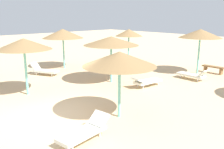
{
  "coord_description": "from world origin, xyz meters",
  "views": [
    {
      "loc": [
        8.25,
        -4.7,
        3.97
      ],
      "look_at": [
        0.0,
        3.0,
        1.2
      ],
      "focal_mm": 39.8,
      "sensor_mm": 36.0,
      "label": 1
    }
  ],
  "objects_px": {
    "lounger_0": "(117,55)",
    "parasol_7": "(24,44)",
    "lounger_5": "(193,75)",
    "bench_1": "(213,68)",
    "lounger_1": "(44,70)",
    "lounger_4": "(146,81)",
    "parasol_4": "(111,41)",
    "parasol_2": "(120,59)",
    "parasol_1": "(63,34)",
    "lounger_2": "(85,131)",
    "parasol_0": "(129,33)",
    "parasol_5": "(200,34)"
  },
  "relations": [
    {
      "from": "parasol_4",
      "to": "lounger_5",
      "type": "distance_m",
      "value": 5.5
    },
    {
      "from": "parasol_2",
      "to": "lounger_4",
      "type": "xyz_separation_m",
      "value": [
        -1.95,
        4.06,
        -2.01
      ]
    },
    {
      "from": "parasol_5",
      "to": "lounger_0",
      "type": "bearing_deg",
      "value": -179.53
    },
    {
      "from": "lounger_0",
      "to": "parasol_7",
      "type": "bearing_deg",
      "value": -68.06
    },
    {
      "from": "bench_1",
      "to": "parasol_7",
      "type": "bearing_deg",
      "value": -110.65
    },
    {
      "from": "parasol_1",
      "to": "lounger_0",
      "type": "xyz_separation_m",
      "value": [
        -0.09,
        5.64,
        -2.25
      ]
    },
    {
      "from": "parasol_2",
      "to": "lounger_1",
      "type": "distance_m",
      "value": 8.65
    },
    {
      "from": "parasol_1",
      "to": "lounger_2",
      "type": "relative_size",
      "value": 1.52
    },
    {
      "from": "parasol_7",
      "to": "lounger_5",
      "type": "bearing_deg",
      "value": 64.27
    },
    {
      "from": "lounger_1",
      "to": "bench_1",
      "type": "height_order",
      "value": "lounger_1"
    },
    {
      "from": "lounger_0",
      "to": "lounger_2",
      "type": "distance_m",
      "value": 14.89
    },
    {
      "from": "parasol_2",
      "to": "parasol_5",
      "type": "bearing_deg",
      "value": 99.93
    },
    {
      "from": "parasol_1",
      "to": "lounger_2",
      "type": "bearing_deg",
      "value": -29.08
    },
    {
      "from": "lounger_4",
      "to": "bench_1",
      "type": "distance_m",
      "value": 5.96
    },
    {
      "from": "parasol_7",
      "to": "lounger_0",
      "type": "distance_m",
      "value": 11.44
    },
    {
      "from": "parasol_7",
      "to": "lounger_1",
      "type": "height_order",
      "value": "parasol_7"
    },
    {
      "from": "parasol_4",
      "to": "parasol_5",
      "type": "height_order",
      "value": "parasol_5"
    },
    {
      "from": "parasol_0",
      "to": "lounger_2",
      "type": "bearing_deg",
      "value": -52.82
    },
    {
      "from": "parasol_7",
      "to": "lounger_4",
      "type": "xyz_separation_m",
      "value": [
        3.2,
        5.47,
        -2.24
      ]
    },
    {
      "from": "parasol_2",
      "to": "lounger_0",
      "type": "xyz_separation_m",
      "value": [
        -9.34,
        9.0,
        -2.01
      ]
    },
    {
      "from": "parasol_1",
      "to": "lounger_5",
      "type": "distance_m",
      "value": 9.48
    },
    {
      "from": "lounger_5",
      "to": "bench_1",
      "type": "bearing_deg",
      "value": 88.62
    },
    {
      "from": "lounger_2",
      "to": "lounger_4",
      "type": "height_order",
      "value": "lounger_2"
    },
    {
      "from": "parasol_7",
      "to": "lounger_5",
      "type": "xyz_separation_m",
      "value": [
        4.21,
        8.73,
        -2.23
      ]
    },
    {
      "from": "parasol_1",
      "to": "lounger_0",
      "type": "distance_m",
      "value": 6.08
    },
    {
      "from": "lounger_1",
      "to": "lounger_4",
      "type": "bearing_deg",
      "value": 24.13
    },
    {
      "from": "parasol_7",
      "to": "parasol_1",
      "type": "bearing_deg",
      "value": 130.72
    },
    {
      "from": "lounger_5",
      "to": "parasol_1",
      "type": "bearing_deg",
      "value": -154.47
    },
    {
      "from": "lounger_1",
      "to": "lounger_4",
      "type": "xyz_separation_m",
      "value": [
        6.39,
        2.86,
        -0.02
      ]
    },
    {
      "from": "parasol_0",
      "to": "parasol_4",
      "type": "distance_m",
      "value": 6.05
    },
    {
      "from": "parasol_0",
      "to": "lounger_4",
      "type": "height_order",
      "value": "parasol_0"
    },
    {
      "from": "parasol_0",
      "to": "parasol_7",
      "type": "distance_m",
      "value": 9.96
    },
    {
      "from": "lounger_5",
      "to": "bench_1",
      "type": "xyz_separation_m",
      "value": [
        0.06,
        2.6,
        0.03
      ]
    },
    {
      "from": "lounger_0",
      "to": "lounger_1",
      "type": "relative_size",
      "value": 1.03
    },
    {
      "from": "bench_1",
      "to": "lounger_0",
      "type": "bearing_deg",
      "value": -173.79
    },
    {
      "from": "lounger_0",
      "to": "parasol_1",
      "type": "bearing_deg",
      "value": -89.05
    },
    {
      "from": "parasol_7",
      "to": "lounger_4",
      "type": "height_order",
      "value": "parasol_7"
    },
    {
      "from": "lounger_0",
      "to": "lounger_4",
      "type": "height_order",
      "value": "lounger_0"
    },
    {
      "from": "parasol_0",
      "to": "lounger_0",
      "type": "relative_size",
      "value": 1.39
    },
    {
      "from": "parasol_4",
      "to": "lounger_1",
      "type": "distance_m",
      "value": 5.27
    },
    {
      "from": "parasol_1",
      "to": "lounger_4",
      "type": "xyz_separation_m",
      "value": [
        7.3,
        0.71,
        -2.26
      ]
    },
    {
      "from": "parasol_0",
      "to": "parasol_2",
      "type": "xyz_separation_m",
      "value": [
        7.32,
        -8.3,
        -0.16
      ]
    },
    {
      "from": "parasol_0",
      "to": "parasol_1",
      "type": "xyz_separation_m",
      "value": [
        -1.92,
        -4.95,
        0.08
      ]
    },
    {
      "from": "parasol_1",
      "to": "bench_1",
      "type": "xyz_separation_m",
      "value": [
        8.37,
        6.57,
        -2.22
      ]
    },
    {
      "from": "lounger_1",
      "to": "parasol_5",
      "type": "bearing_deg",
      "value": 49.36
    },
    {
      "from": "parasol_2",
      "to": "lounger_4",
      "type": "distance_m",
      "value": 4.93
    },
    {
      "from": "lounger_1",
      "to": "lounger_2",
      "type": "height_order",
      "value": "lounger_1"
    },
    {
      "from": "parasol_0",
      "to": "lounger_1",
      "type": "xyz_separation_m",
      "value": [
        -1.01,
        -7.11,
        -2.16
      ]
    },
    {
      "from": "parasol_5",
      "to": "lounger_4",
      "type": "distance_m",
      "value": 5.56
    },
    {
      "from": "lounger_0",
      "to": "parasol_0",
      "type": "bearing_deg",
      "value": -18.96
    }
  ]
}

